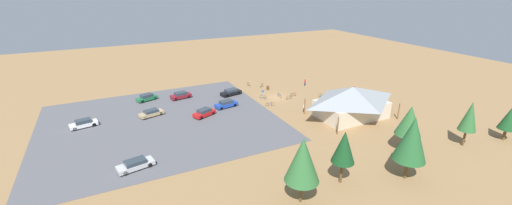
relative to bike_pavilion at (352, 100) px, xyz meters
name	(u,v)px	position (x,y,z in m)	size (l,w,h in m)	color
ground	(277,97)	(6.86, -15.30, -3.22)	(160.00, 160.00, 0.00)	#937047
parking_lot_asphalt	(161,122)	(32.19, -13.20, -3.19)	(40.05, 35.95, 0.05)	#56565B
bike_pavilion	(352,100)	(0.00, 0.00, 0.00)	(14.33, 9.85, 5.84)	beige
trash_bin	(268,88)	(6.25, -20.81, -2.77)	(0.60, 0.60, 0.90)	brown
lot_sign	(263,93)	(10.43, -15.32, -1.81)	(0.56, 0.08, 2.20)	#99999E
pine_far_east	(470,116)	(-7.78, 16.35, 1.62)	(2.48, 2.48, 7.18)	brown
pine_midwest	(303,160)	(22.11, 16.50, 2.26)	(3.93, 3.93, 8.12)	brown
pine_center	(410,121)	(1.66, 13.54, 1.67)	(3.64, 3.64, 7.14)	brown
pine_east	(509,118)	(-15.39, 18.06, 0.52)	(2.58, 2.58, 5.63)	brown
pine_west	(412,139)	(7.46, 18.52, 2.36)	(3.99, 3.99, 8.46)	brown
pine_mideast	(344,147)	(15.50, 15.58, 1.75)	(2.86, 2.86, 7.07)	brown
bicycle_yellow_back_row	(248,84)	(9.01, -25.53, -2.85)	(0.48, 1.79, 0.81)	black
bicycle_red_by_bin	(293,94)	(3.36, -14.44, -2.85)	(1.76, 0.48, 0.83)	black
bicycle_purple_yard_right	(270,104)	(10.83, -11.35, -2.85)	(1.72, 0.61, 0.80)	black
bicycle_orange_trailside	(289,98)	(5.19, -13.15, -2.86)	(1.74, 0.48, 0.81)	black
bicycle_teal_edge_north	(322,96)	(-1.74, -10.95, -2.86)	(0.48, 1.63, 0.78)	black
bicycle_green_near_sign	(262,86)	(6.59, -23.23, -2.84)	(1.40, 1.03, 0.84)	black
bicycle_silver_near_porch	(263,97)	(10.01, -15.88, -2.83)	(0.86, 1.61, 0.88)	black
bicycle_blue_lone_west	(279,96)	(6.43, -15.09, -2.86)	(0.48, 1.73, 0.78)	black
car_green_inner_stall	(147,97)	(32.67, -25.64, -2.47)	(4.55, 3.02, 1.41)	#1E6B3D
car_tan_end_stall	(151,113)	(33.22, -16.55, -2.53)	(4.68, 2.85, 1.26)	tan
car_red_near_entry	(204,113)	(24.36, -12.19, -2.46)	(4.59, 3.35, 1.43)	red
car_silver_by_curb	(135,164)	(38.12, 1.01, -2.51)	(5.04, 2.78, 1.30)	#BCBCC1
car_maroon_aisle_side	(181,95)	(25.92, -23.73, -2.45)	(4.52, 2.52, 1.44)	maroon
car_blue_front_row	(226,104)	(19.02, -14.61, -2.46)	(4.78, 2.48, 1.42)	#1E42B2
car_white_far_end	(83,123)	(44.51, -16.73, -2.47)	(4.61, 2.45, 1.41)	white
car_black_mid_lot	(231,92)	(15.41, -20.98, -2.48)	(4.92, 2.80, 1.39)	black
visitor_near_lot	(354,89)	(-10.36, -10.35, -2.32)	(0.40, 0.38, 1.71)	#2D3347
visitor_by_pavilion	(304,108)	(6.49, -5.66, -2.31)	(0.36, 0.39, 1.73)	#2D3347
visitor_crossing_yard	(305,82)	(-3.27, -19.53, -2.27)	(0.40, 0.37, 1.80)	#2D3347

